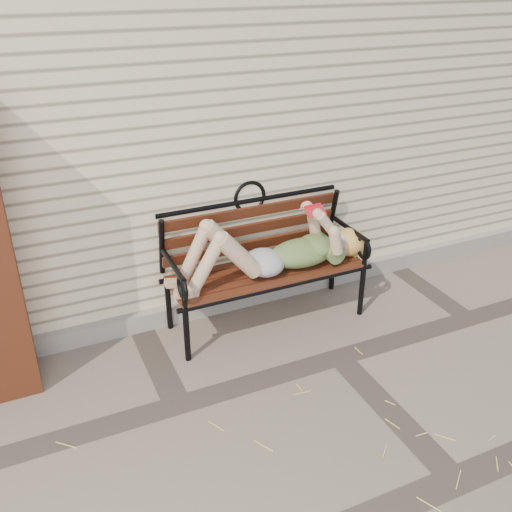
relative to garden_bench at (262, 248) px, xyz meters
name	(u,v)px	position (x,y,z in m)	size (l,w,h in m)	color
ground	(339,357)	(0.28, -0.77, -0.62)	(80.00, 80.00, 0.00)	#79685D
house_wall	(197,82)	(0.28, 2.23, 0.88)	(8.00, 4.00, 3.00)	#F1E4BC
foundation_strip	(281,288)	(0.28, 0.20, -0.54)	(8.00, 0.10, 0.15)	gray
garden_bench	(262,248)	(0.00, 0.00, 0.00)	(1.71, 0.68, 1.10)	black
reading_woman	(271,250)	(0.01, -0.14, 0.04)	(1.61, 0.37, 0.51)	#0A444B
straw_scatter	(206,479)	(-1.01, -1.43, -0.61)	(3.02, 1.66, 0.01)	#DCC36B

